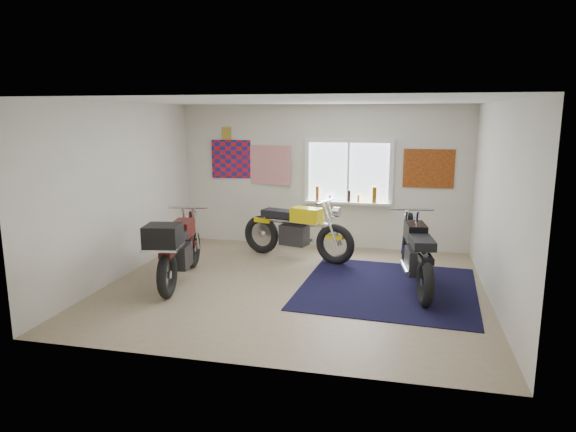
% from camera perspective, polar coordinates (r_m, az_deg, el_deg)
% --- Properties ---
extents(ground, '(5.50, 5.50, 0.00)m').
position_cam_1_polar(ground, '(7.71, 0.73, -7.83)').
color(ground, '#9E896B').
rests_on(ground, ground).
extents(room_shell, '(5.50, 5.50, 5.50)m').
position_cam_1_polar(room_shell, '(7.34, 0.76, 4.36)').
color(room_shell, white).
rests_on(room_shell, ground).
extents(navy_rug, '(2.67, 2.76, 0.01)m').
position_cam_1_polar(navy_rug, '(7.78, 11.03, -7.82)').
color(navy_rug, black).
rests_on(navy_rug, ground).
extents(window_assembly, '(1.66, 0.17, 1.26)m').
position_cam_1_polar(window_assembly, '(9.72, 6.71, 4.38)').
color(window_assembly, white).
rests_on(window_assembly, room_shell).
extents(oil_bottles, '(1.15, 0.09, 0.30)m').
position_cam_1_polar(oil_bottles, '(9.69, 7.03, 2.32)').
color(oil_bottles, brown).
rests_on(oil_bottles, window_assembly).
extents(flag_display, '(1.60, 0.10, 1.17)m').
position_cam_1_polar(flag_display, '(10.20, -6.87, 9.10)').
color(flag_display, red).
rests_on(flag_display, room_shell).
extents(triumph_poster, '(0.90, 0.03, 0.70)m').
position_cam_1_polar(triumph_poster, '(9.67, 15.35, 5.10)').
color(triumph_poster, '#A54C14').
rests_on(triumph_poster, room_shell).
extents(yellow_triumph, '(2.13, 0.84, 1.10)m').
position_cam_1_polar(yellow_triumph, '(9.05, 0.95, -1.75)').
color(yellow_triumph, black).
rests_on(yellow_triumph, ground).
extents(black_chrome_bike, '(0.65, 2.14, 1.10)m').
position_cam_1_polar(black_chrome_bike, '(7.74, 14.08, -4.37)').
color(black_chrome_bike, black).
rests_on(black_chrome_bike, navy_rug).
extents(maroon_tourer, '(0.80, 2.12, 1.07)m').
position_cam_1_polar(maroon_tourer, '(7.81, -12.22, -3.56)').
color(maroon_tourer, black).
rests_on(maroon_tourer, ground).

